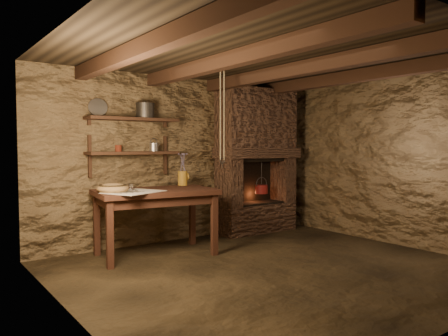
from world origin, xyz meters
TOP-DOWN VIEW (x-y plane):
  - floor at (0.00, 0.00)m, footprint 4.50×4.50m
  - back_wall at (0.00, 2.00)m, footprint 4.50×0.04m
  - left_wall at (-2.25, 0.00)m, footprint 0.04×4.00m
  - right_wall at (2.25, 0.00)m, footprint 0.04×4.00m
  - ceiling at (0.00, 0.00)m, footprint 4.50×4.00m
  - beam_far_left at (-1.50, 0.00)m, footprint 0.14×3.95m
  - beam_mid_left at (-0.50, 0.00)m, footprint 0.14×3.95m
  - beam_mid_right at (0.50, 0.00)m, footprint 0.14×3.95m
  - beam_far_right at (1.50, 0.00)m, footprint 0.14×3.95m
  - shelf_lower at (-0.85, 1.84)m, footprint 1.25×0.30m
  - shelf_upper at (-0.85, 1.84)m, footprint 1.25×0.30m
  - hearth at (1.25, 1.77)m, footprint 1.43×0.51m
  - work_table at (-0.78, 1.36)m, footprint 1.58×1.04m
  - linen_cloth at (-1.13, 1.22)m, footprint 0.78×0.72m
  - pewter_cutlery_row at (-1.13, 1.20)m, footprint 0.57×0.40m
  - drinking_glasses at (-1.11, 1.34)m, footprint 0.20×0.06m
  - stoneware_jug at (-0.20, 1.64)m, footprint 0.15×0.15m
  - wooden_bowl at (-1.34, 1.35)m, footprint 0.45×0.45m
  - iron_stockpot at (-0.67, 1.84)m, footprint 0.25×0.25m
  - tin_pan at (-1.29, 1.94)m, footprint 0.26×0.16m
  - small_kettle at (-0.55, 1.84)m, footprint 0.20×0.17m
  - rusty_tin at (-1.06, 1.84)m, footprint 0.09×0.09m
  - red_pot at (1.32, 1.72)m, footprint 0.23×0.23m
  - hanging_ropes at (0.05, 1.05)m, footprint 0.08×0.08m

SIDE VIEW (x-z plane):
  - floor at x=0.00m, z-range 0.00..0.00m
  - work_table at x=-0.78m, z-range 0.03..0.87m
  - red_pot at x=1.32m, z-range 0.43..0.97m
  - linen_cloth at x=-1.13m, z-range 0.84..0.85m
  - pewter_cutlery_row at x=-1.13m, z-range 0.85..0.86m
  - wooden_bowl at x=-1.34m, z-range 0.82..0.95m
  - drinking_glasses at x=-1.11m, z-range 0.85..0.93m
  - stoneware_jug at x=-0.20m, z-range 0.81..1.27m
  - back_wall at x=0.00m, z-range 0.00..2.40m
  - left_wall at x=-2.25m, z-range 0.00..2.40m
  - right_wall at x=2.25m, z-range 0.00..2.40m
  - hearth at x=1.25m, z-range 0.08..2.38m
  - shelf_lower at x=-0.85m, z-range 1.28..1.32m
  - rusty_tin at x=-1.06m, z-range 1.32..1.40m
  - small_kettle at x=-0.55m, z-range 1.29..1.47m
  - shelf_upper at x=-0.85m, z-range 1.73..1.77m
  - hanging_ropes at x=0.05m, z-range 1.20..2.40m
  - iron_stockpot at x=-0.67m, z-range 1.77..1.95m
  - tin_pan at x=-1.29m, z-range 1.77..2.01m
  - beam_far_left at x=-1.50m, z-range 2.23..2.39m
  - beam_mid_left at x=-0.50m, z-range 2.23..2.39m
  - beam_mid_right at x=0.50m, z-range 2.23..2.39m
  - beam_far_right at x=1.50m, z-range 2.23..2.39m
  - ceiling at x=0.00m, z-range 2.38..2.42m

